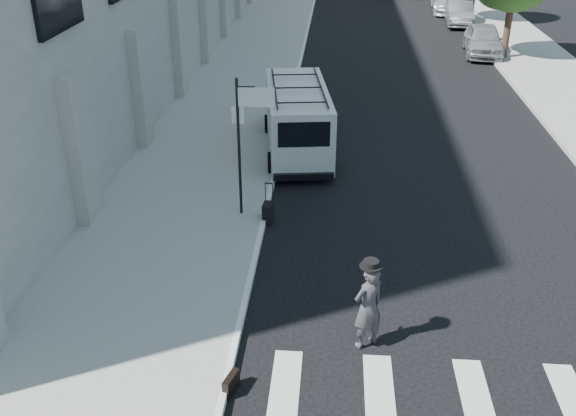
% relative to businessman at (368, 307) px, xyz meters
% --- Properties ---
extents(ground, '(120.00, 120.00, 0.00)m').
position_rel_businessman_xyz_m(ground, '(-0.40, 1.59, -0.86)').
color(ground, black).
rests_on(ground, ground).
extents(sidewalk_left, '(4.50, 48.00, 0.15)m').
position_rel_businessman_xyz_m(sidewalk_left, '(-4.65, 17.59, -0.78)').
color(sidewalk_left, gray).
rests_on(sidewalk_left, ground).
extents(sidewalk_right, '(4.00, 56.00, 0.15)m').
position_rel_businessman_xyz_m(sidewalk_right, '(8.60, 21.59, -0.78)').
color(sidewalk_right, gray).
rests_on(sidewalk_right, ground).
extents(sign_pole, '(1.03, 0.07, 3.50)m').
position_rel_businessman_xyz_m(sign_pole, '(-2.77, 4.80, 1.79)').
color(sign_pole, black).
rests_on(sign_pole, sidewalk_left).
extents(businessman, '(0.75, 0.70, 1.72)m').
position_rel_businessman_xyz_m(businessman, '(0.00, 0.00, 0.00)').
color(businessman, '#373739').
rests_on(businessman, ground).
extents(briefcase, '(0.25, 0.46, 0.34)m').
position_rel_businessman_xyz_m(briefcase, '(-2.30, -1.41, -0.69)').
color(briefcase, black).
rests_on(briefcase, ground).
extents(suitcase, '(0.27, 0.39, 1.03)m').
position_rel_businessman_xyz_m(suitcase, '(-2.30, 4.60, -0.58)').
color(suitcase, black).
rests_on(suitcase, ground).
extents(cargo_van, '(2.48, 5.64, 2.08)m').
position_rel_businessman_xyz_m(cargo_van, '(-1.89, 9.46, 0.23)').
color(cargo_van, beige).
rests_on(cargo_van, ground).
extents(parked_car_a, '(2.13, 4.42, 1.46)m').
position_rel_businessman_xyz_m(parked_car_a, '(6.40, 22.58, -0.13)').
color(parked_car_a, '#929399').
rests_on(parked_car_a, ground).
extents(parked_car_b, '(1.71, 4.19, 1.35)m').
position_rel_businessman_xyz_m(parked_car_b, '(6.40, 29.88, -0.18)').
color(parked_car_b, '#4C4E52').
rests_on(parked_car_b, ground).
extents(parked_car_c, '(2.46, 5.27, 1.49)m').
position_rel_businessman_xyz_m(parked_car_c, '(6.40, 34.13, -0.11)').
color(parked_car_c, '#B3B7BB').
rests_on(parked_car_c, ground).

